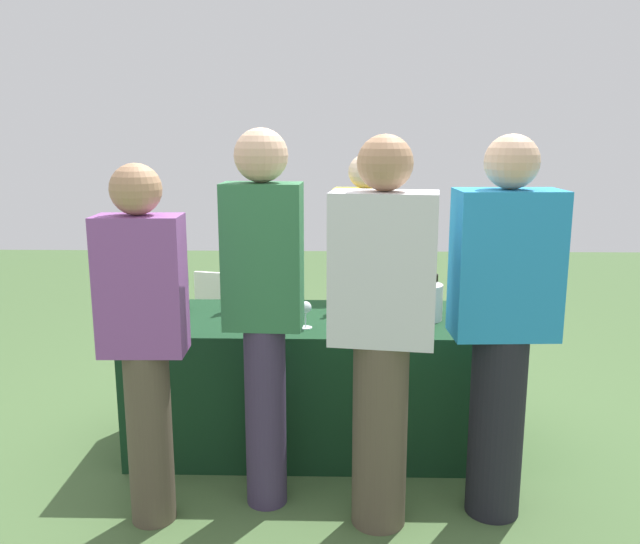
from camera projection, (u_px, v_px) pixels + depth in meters
name	position (u px, v px, depth m)	size (l,w,h in m)	color
ground_plane	(320.00, 442.00, 3.72)	(12.00, 12.00, 0.00)	#476638
tasting_table	(320.00, 381.00, 3.65)	(1.99, 0.75, 0.72)	#14381E
wine_bottle_0	(183.00, 290.00, 3.69)	(0.06, 0.06, 0.31)	black
wine_bottle_1	(238.00, 288.00, 3.72)	(0.07, 0.07, 0.32)	black
wine_bottle_2	(282.00, 294.00, 3.63)	(0.07, 0.07, 0.30)	black
wine_bottle_3	(343.00, 290.00, 3.69)	(0.07, 0.07, 0.32)	black
wine_bottle_4	(430.00, 294.00, 3.60)	(0.08, 0.08, 0.33)	black
wine_bottle_5	(468.00, 295.00, 3.62)	(0.07, 0.07, 0.30)	black
wine_glass_0	(243.00, 303.00, 3.47)	(0.07, 0.07, 0.14)	silver
wine_glass_1	(305.00, 309.00, 3.36)	(0.07, 0.07, 0.14)	silver
wine_glass_2	(359.00, 303.00, 3.45)	(0.07, 0.07, 0.15)	silver
wine_glass_3	(410.00, 304.00, 3.48)	(0.07, 0.07, 0.14)	silver
ice_bucket	(424.00, 302.00, 3.52)	(0.20, 0.20, 0.19)	silver
server_pouring	(364.00, 269.00, 4.22)	(0.41, 0.26, 1.56)	black
guest_0	(144.00, 333.00, 2.82)	(0.36, 0.21, 1.58)	brown
guest_1	(264.00, 302.00, 2.94)	(0.35, 0.23, 1.72)	#3F3351
guest_2	(382.00, 324.00, 2.79)	(0.46, 0.30, 1.70)	brown
guest_3	(502.00, 319.00, 2.87)	(0.45, 0.26, 1.70)	black
menu_board	(234.00, 323.00, 4.76)	(0.58, 0.03, 0.72)	white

